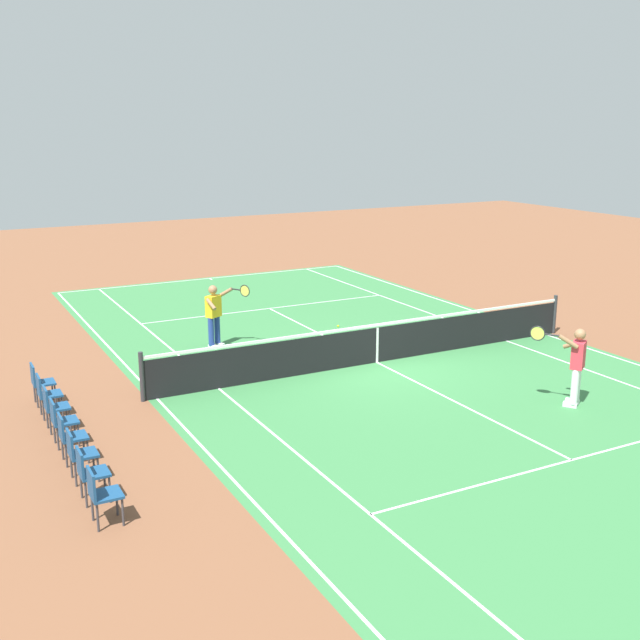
{
  "coord_description": "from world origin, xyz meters",
  "views": [
    {
      "loc": [
        -15.31,
        9.68,
        5.7
      ],
      "look_at": [
        1.25,
        0.91,
        0.9
      ],
      "focal_mm": 43.34,
      "sensor_mm": 36.0,
      "label": 1
    }
  ],
  "objects_px": {
    "spectator_chair_4": "(60,419)",
    "spectator_chair_2": "(78,451)",
    "spectator_chair_0": "(100,492)",
    "spectator_chair_1": "(89,471)",
    "spectator_chair_3": "(69,434)",
    "tennis_net": "(377,343)",
    "tennis_player_far": "(576,363)",
    "tennis_player_near": "(215,313)",
    "spectator_chair_6": "(46,392)",
    "spectator_chair_7": "(39,381)",
    "tennis_ball": "(338,326)",
    "spectator_chair_5": "(53,405)"
  },
  "relations": [
    {
      "from": "tennis_player_far",
      "to": "spectator_chair_2",
      "type": "distance_m",
      "value": 9.83
    },
    {
      "from": "spectator_chair_0",
      "to": "tennis_player_far",
      "type": "bearing_deg",
      "value": -87.7
    },
    {
      "from": "spectator_chair_3",
      "to": "tennis_net",
      "type": "bearing_deg",
      "value": -72.72
    },
    {
      "from": "tennis_net",
      "to": "spectator_chair_7",
      "type": "relative_size",
      "value": 13.3
    },
    {
      "from": "spectator_chair_5",
      "to": "spectator_chair_3",
      "type": "bearing_deg",
      "value": 180.0
    },
    {
      "from": "spectator_chair_2",
      "to": "spectator_chair_7",
      "type": "height_order",
      "value": "same"
    },
    {
      "from": "spectator_chair_4",
      "to": "spectator_chair_2",
      "type": "bearing_deg",
      "value": 180.0
    },
    {
      "from": "tennis_ball",
      "to": "spectator_chair_1",
      "type": "relative_size",
      "value": 0.08
    },
    {
      "from": "tennis_player_far",
      "to": "spectator_chair_0",
      "type": "bearing_deg",
      "value": 92.3
    },
    {
      "from": "tennis_player_near",
      "to": "spectator_chair_6",
      "type": "distance_m",
      "value": 5.65
    },
    {
      "from": "spectator_chair_0",
      "to": "spectator_chair_3",
      "type": "relative_size",
      "value": 1.0
    },
    {
      "from": "spectator_chair_6",
      "to": "spectator_chair_4",
      "type": "bearing_deg",
      "value": 180.0
    },
    {
      "from": "tennis_ball",
      "to": "spectator_chair_7",
      "type": "distance_m",
      "value": 8.92
    },
    {
      "from": "tennis_player_far",
      "to": "spectator_chair_0",
      "type": "xyz_separation_m",
      "value": [
        -0.39,
        9.74,
        -0.41
      ]
    },
    {
      "from": "spectator_chair_3",
      "to": "spectator_chair_7",
      "type": "height_order",
      "value": "same"
    },
    {
      "from": "tennis_player_near",
      "to": "tennis_player_far",
      "type": "xyz_separation_m",
      "value": [
        -7.52,
        -5.03,
        0.0
      ]
    },
    {
      "from": "spectator_chair_1",
      "to": "spectator_chair_4",
      "type": "distance_m",
      "value": 2.41
    },
    {
      "from": "tennis_net",
      "to": "tennis_player_far",
      "type": "distance_m",
      "value": 4.88
    },
    {
      "from": "spectator_chair_1",
      "to": "spectator_chair_6",
      "type": "height_order",
      "value": "same"
    },
    {
      "from": "tennis_ball",
      "to": "spectator_chair_7",
      "type": "height_order",
      "value": "spectator_chair_7"
    },
    {
      "from": "tennis_player_far",
      "to": "spectator_chair_0",
      "type": "distance_m",
      "value": 9.76
    },
    {
      "from": "tennis_player_far",
      "to": "spectator_chair_1",
      "type": "xyz_separation_m",
      "value": [
        0.41,
        9.74,
        -0.41
      ]
    },
    {
      "from": "tennis_player_far",
      "to": "spectator_chair_1",
      "type": "relative_size",
      "value": 1.93
    },
    {
      "from": "spectator_chair_3",
      "to": "spectator_chair_6",
      "type": "height_order",
      "value": "same"
    },
    {
      "from": "spectator_chair_1",
      "to": "tennis_player_near",
      "type": "bearing_deg",
      "value": -33.52
    },
    {
      "from": "spectator_chair_6",
      "to": "spectator_chair_7",
      "type": "xyz_separation_m",
      "value": [
        0.8,
        0.0,
        0.0
      ]
    },
    {
      "from": "spectator_chair_1",
      "to": "spectator_chair_5",
      "type": "bearing_deg",
      "value": 0.0
    },
    {
      "from": "tennis_net",
      "to": "tennis_player_far",
      "type": "bearing_deg",
      "value": -155.48
    },
    {
      "from": "spectator_chair_0",
      "to": "spectator_chair_6",
      "type": "height_order",
      "value": "same"
    },
    {
      "from": "tennis_player_near",
      "to": "spectator_chair_6",
      "type": "height_order",
      "value": "tennis_player_near"
    },
    {
      "from": "tennis_ball",
      "to": "spectator_chair_7",
      "type": "xyz_separation_m",
      "value": [
        -2.57,
        8.53,
        0.49
      ]
    },
    {
      "from": "spectator_chair_6",
      "to": "tennis_net",
      "type": "bearing_deg",
      "value": -90.07
    },
    {
      "from": "spectator_chair_4",
      "to": "tennis_player_far",
      "type": "bearing_deg",
      "value": -106.18
    },
    {
      "from": "spectator_chair_1",
      "to": "spectator_chair_7",
      "type": "bearing_deg",
      "value": 0.0
    },
    {
      "from": "tennis_ball",
      "to": "spectator_chair_5",
      "type": "bearing_deg",
      "value": 116.08
    },
    {
      "from": "spectator_chair_5",
      "to": "spectator_chair_7",
      "type": "distance_m",
      "value": 1.61
    },
    {
      "from": "spectator_chair_0",
      "to": "spectator_chair_1",
      "type": "relative_size",
      "value": 1.0
    },
    {
      "from": "tennis_net",
      "to": "spectator_chair_7",
      "type": "bearing_deg",
      "value": 83.98
    },
    {
      "from": "spectator_chair_3",
      "to": "tennis_player_far",
      "type": "bearing_deg",
      "value": -101.73
    },
    {
      "from": "spectator_chair_4",
      "to": "spectator_chair_7",
      "type": "distance_m",
      "value": 2.41
    },
    {
      "from": "spectator_chair_4",
      "to": "spectator_chair_7",
      "type": "relative_size",
      "value": 1.0
    },
    {
      "from": "spectator_chair_0",
      "to": "spectator_chair_3",
      "type": "xyz_separation_m",
      "value": [
        2.41,
        0.0,
        0.0
      ]
    },
    {
      "from": "tennis_net",
      "to": "spectator_chair_3",
      "type": "bearing_deg",
      "value": 107.28
    },
    {
      "from": "tennis_player_far",
      "to": "spectator_chair_7",
      "type": "bearing_deg",
      "value": 61.73
    },
    {
      "from": "spectator_chair_0",
      "to": "spectator_chair_7",
      "type": "xyz_separation_m",
      "value": [
        5.63,
        0.0,
        0.0
      ]
    },
    {
      "from": "spectator_chair_0",
      "to": "spectator_chair_4",
      "type": "relative_size",
      "value": 1.0
    },
    {
      "from": "spectator_chair_3",
      "to": "spectator_chair_4",
      "type": "distance_m",
      "value": 0.8
    },
    {
      "from": "tennis_player_far",
      "to": "tennis_net",
      "type": "bearing_deg",
      "value": 24.52
    },
    {
      "from": "tennis_ball",
      "to": "tennis_player_far",
      "type": "bearing_deg",
      "value": -171.18
    },
    {
      "from": "spectator_chair_0",
      "to": "spectator_chair_5",
      "type": "height_order",
      "value": "same"
    }
  ]
}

